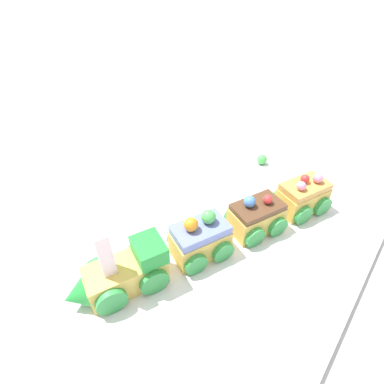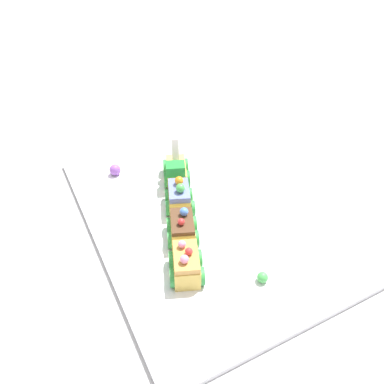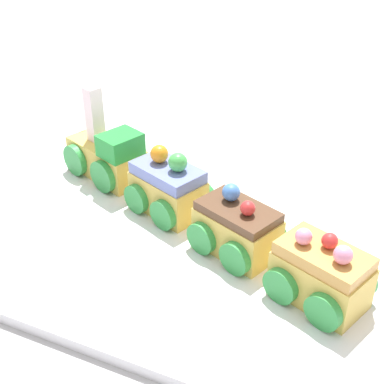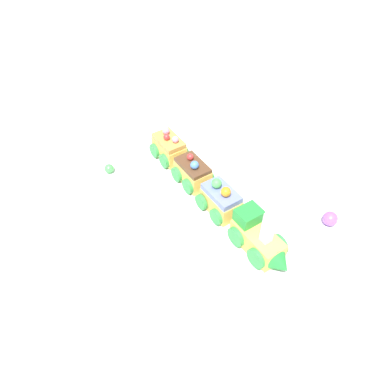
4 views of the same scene
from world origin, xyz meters
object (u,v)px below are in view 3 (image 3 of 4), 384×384
cake_car_blueberry (168,188)px  cake_car_caramel (321,275)px  cake_train_locomotive (104,153)px  cake_car_chocolate (237,229)px

cake_car_blueberry → cake_car_caramel: bearing=179.9°
cake_car_blueberry → cake_car_caramel: cake_car_blueberry is taller
cake_car_blueberry → cake_car_caramel: 0.20m
cake_train_locomotive → cake_car_caramel: size_ratio=1.44×
cake_car_chocolate → cake_car_caramel: cake_car_caramel is taller
cake_train_locomotive → cake_car_chocolate: 0.22m
cake_train_locomotive → cake_car_blueberry: cake_train_locomotive is taller
cake_car_chocolate → cake_train_locomotive: bearing=0.0°
cake_train_locomotive → cake_car_caramel: (-0.29, 0.12, -0.00)m
cake_train_locomotive → cake_car_caramel: 0.31m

